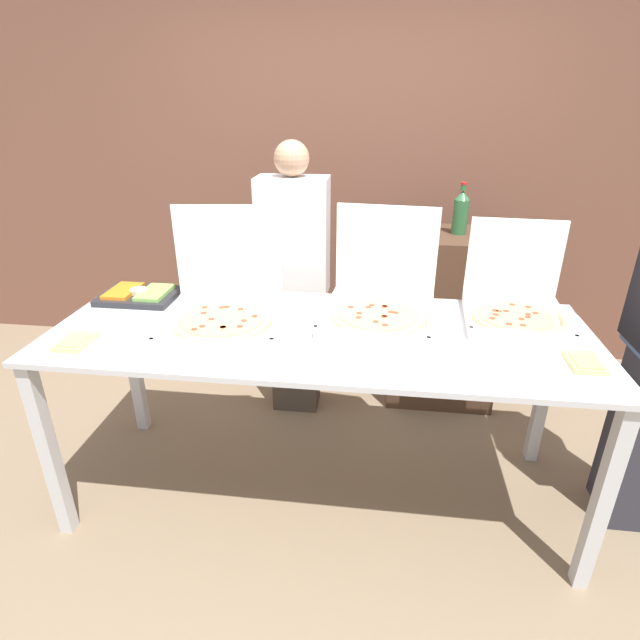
{
  "coord_description": "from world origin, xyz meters",
  "views": [
    {
      "loc": [
        0.25,
        -1.97,
        1.87
      ],
      "look_at": [
        0.0,
        0.0,
        0.97
      ],
      "focal_mm": 28.0,
      "sensor_mm": 36.0,
      "label": 1
    }
  ],
  "objects_px": {
    "pizza_box_far_left": "(514,303)",
    "soda_can_colored": "(430,220)",
    "veggie_tray": "(139,295)",
    "soda_bottle": "(461,212)",
    "paper_plate_front_right": "(584,363)",
    "soda_can_silver": "(424,230)",
    "person_guest_cap": "(294,281)",
    "pizza_box_far_right": "(224,303)",
    "pizza_box_near_left": "(380,299)",
    "paper_plate_front_left": "(76,343)"
  },
  "relations": [
    {
      "from": "pizza_box_near_left",
      "to": "pizza_box_far_left",
      "type": "relative_size",
      "value": 1.16
    },
    {
      "from": "paper_plate_front_right",
      "to": "soda_bottle",
      "type": "relative_size",
      "value": 0.76
    },
    {
      "from": "paper_plate_front_right",
      "to": "pizza_box_far_left",
      "type": "bearing_deg",
      "value": 112.64
    },
    {
      "from": "pizza_box_near_left",
      "to": "paper_plate_front_left",
      "type": "height_order",
      "value": "pizza_box_near_left"
    },
    {
      "from": "pizza_box_far_right",
      "to": "person_guest_cap",
      "type": "height_order",
      "value": "person_guest_cap"
    },
    {
      "from": "veggie_tray",
      "to": "soda_bottle",
      "type": "xyz_separation_m",
      "value": [
        1.66,
        0.8,
        0.3
      ]
    },
    {
      "from": "pizza_box_far_right",
      "to": "pizza_box_far_left",
      "type": "height_order",
      "value": "pizza_box_far_right"
    },
    {
      "from": "pizza_box_far_left",
      "to": "paper_plate_front_left",
      "type": "height_order",
      "value": "pizza_box_far_left"
    },
    {
      "from": "paper_plate_front_right",
      "to": "person_guest_cap",
      "type": "relative_size",
      "value": 0.14
    },
    {
      "from": "soda_bottle",
      "to": "paper_plate_front_right",
      "type": "bearing_deg",
      "value": -74.65
    },
    {
      "from": "veggie_tray",
      "to": "paper_plate_front_right",
      "type": "bearing_deg",
      "value": -12.42
    },
    {
      "from": "soda_can_silver",
      "to": "veggie_tray",
      "type": "bearing_deg",
      "value": -157.0
    },
    {
      "from": "paper_plate_front_left",
      "to": "veggie_tray",
      "type": "bearing_deg",
      "value": 86.94
    },
    {
      "from": "pizza_box_far_right",
      "to": "pizza_box_far_left",
      "type": "relative_size",
      "value": 1.2
    },
    {
      "from": "paper_plate_front_left",
      "to": "soda_can_silver",
      "type": "distance_m",
      "value": 1.88
    },
    {
      "from": "pizza_box_far_right",
      "to": "soda_bottle",
      "type": "xyz_separation_m",
      "value": [
        1.15,
        1.0,
        0.23
      ]
    },
    {
      "from": "pizza_box_near_left",
      "to": "soda_can_colored",
      "type": "bearing_deg",
      "value": 79.07
    },
    {
      "from": "soda_can_silver",
      "to": "soda_can_colored",
      "type": "relative_size",
      "value": 1.0
    },
    {
      "from": "pizza_box_far_right",
      "to": "soda_can_silver",
      "type": "relative_size",
      "value": 4.6
    },
    {
      "from": "pizza_box_far_left",
      "to": "paper_plate_front_left",
      "type": "relative_size",
      "value": 2.29
    },
    {
      "from": "soda_can_colored",
      "to": "person_guest_cap",
      "type": "height_order",
      "value": "person_guest_cap"
    },
    {
      "from": "veggie_tray",
      "to": "pizza_box_near_left",
      "type": "bearing_deg",
      "value": -3.02
    },
    {
      "from": "pizza_box_far_right",
      "to": "paper_plate_front_left",
      "type": "relative_size",
      "value": 2.76
    },
    {
      "from": "pizza_box_far_left",
      "to": "soda_can_colored",
      "type": "bearing_deg",
      "value": 114.07
    },
    {
      "from": "pizza_box_near_left",
      "to": "soda_can_colored",
      "type": "height_order",
      "value": "pizza_box_near_left"
    },
    {
      "from": "pizza_box_near_left",
      "to": "person_guest_cap",
      "type": "bearing_deg",
      "value": 136.86
    },
    {
      "from": "soda_bottle",
      "to": "veggie_tray",
      "type": "bearing_deg",
      "value": -154.31
    },
    {
      "from": "pizza_box_far_left",
      "to": "soda_can_colored",
      "type": "xyz_separation_m",
      "value": [
        -0.33,
        0.9,
        0.17
      ]
    },
    {
      "from": "pizza_box_far_left",
      "to": "veggie_tray",
      "type": "relative_size",
      "value": 1.27
    },
    {
      "from": "paper_plate_front_right",
      "to": "soda_can_silver",
      "type": "height_order",
      "value": "soda_can_silver"
    },
    {
      "from": "soda_bottle",
      "to": "pizza_box_near_left",
      "type": "bearing_deg",
      "value": -117.46
    },
    {
      "from": "pizza_box_far_left",
      "to": "soda_can_colored",
      "type": "height_order",
      "value": "pizza_box_far_left"
    },
    {
      "from": "soda_can_colored",
      "to": "paper_plate_front_right",
      "type": "bearing_deg",
      "value": -68.97
    },
    {
      "from": "pizza_box_near_left",
      "to": "veggie_tray",
      "type": "bearing_deg",
      "value": -177.27
    },
    {
      "from": "pizza_box_far_left",
      "to": "soda_bottle",
      "type": "relative_size",
      "value": 1.57
    },
    {
      "from": "soda_can_silver",
      "to": "soda_can_colored",
      "type": "bearing_deg",
      "value": 78.92
    },
    {
      "from": "paper_plate_front_right",
      "to": "person_guest_cap",
      "type": "bearing_deg",
      "value": 143.55
    },
    {
      "from": "veggie_tray",
      "to": "soda_can_colored",
      "type": "height_order",
      "value": "soda_can_colored"
    },
    {
      "from": "pizza_box_far_right",
      "to": "soda_can_colored",
      "type": "height_order",
      "value": "pizza_box_far_right"
    },
    {
      "from": "veggie_tray",
      "to": "pizza_box_far_left",
      "type": "bearing_deg",
      "value": -0.52
    },
    {
      "from": "pizza_box_far_left",
      "to": "soda_can_colored",
      "type": "distance_m",
      "value": 0.97
    },
    {
      "from": "paper_plate_front_right",
      "to": "soda_bottle",
      "type": "bearing_deg",
      "value": 105.35
    },
    {
      "from": "pizza_box_far_right",
      "to": "pizza_box_far_left",
      "type": "bearing_deg",
      "value": 1.07
    },
    {
      "from": "paper_plate_front_left",
      "to": "soda_can_colored",
      "type": "distance_m",
      "value": 2.09
    },
    {
      "from": "paper_plate_front_right",
      "to": "veggie_tray",
      "type": "bearing_deg",
      "value": 167.58
    },
    {
      "from": "paper_plate_front_right",
      "to": "soda_bottle",
      "type": "distance_m",
      "value": 1.32
    },
    {
      "from": "soda_can_silver",
      "to": "person_guest_cap",
      "type": "bearing_deg",
      "value": -172.49
    },
    {
      "from": "person_guest_cap",
      "to": "pizza_box_far_left",
      "type": "bearing_deg",
      "value": 154.55
    },
    {
      "from": "pizza_box_far_left",
      "to": "veggie_tray",
      "type": "bearing_deg",
      "value": -176.71
    },
    {
      "from": "soda_bottle",
      "to": "soda_can_colored",
      "type": "bearing_deg",
      "value": 154.86
    }
  ]
}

